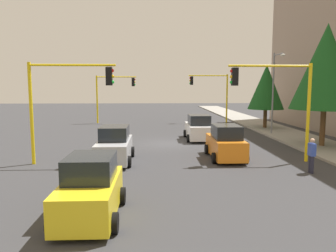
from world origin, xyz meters
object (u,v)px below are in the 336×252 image
traffic_signal_near_right (66,92)px  car_orange (226,143)px  street_lamp_curbside (275,85)px  pedestrian_crossing (312,155)px  car_yellow (91,190)px  tree_roadside_mid (266,87)px  traffic_signal_far_left (212,89)px  tree_roadside_near (326,67)px  car_white (199,128)px  traffic_signal_far_right (113,90)px  car_silver (114,146)px  traffic_signal_near_left (276,92)px

traffic_signal_near_right → car_orange: size_ratio=1.36×
street_lamp_curbside → pedestrian_crossing: 12.82m
car_yellow → pedestrian_crossing: (-4.90, 9.59, 0.01)m
tree_roadside_mid → pedestrian_crossing: 17.11m
traffic_signal_far_left → street_lamp_curbside: street_lamp_curbside is taller
tree_roadside_near → car_white: 9.94m
traffic_signal_far_left → traffic_signal_far_right: bearing=-90.0°
traffic_signal_far_left → car_orange: size_ratio=1.40×
traffic_signal_far_right → car_orange: traffic_signal_far_right is taller
car_silver → traffic_signal_near_right: bearing=-80.3°
car_white → car_silver: (7.35, -5.72, -0.00)m
car_orange → tree_roadside_mid: bearing=152.3°
tree_roadside_mid → traffic_signal_far_left: bearing=-144.3°
tree_roadside_mid → traffic_signal_near_right: bearing=-48.2°
traffic_signal_near_right → pedestrian_crossing: traffic_signal_near_right is taller
car_yellow → traffic_signal_far_right: bearing=-174.5°
car_white → car_silver: 9.31m
car_silver → car_yellow: (7.77, 0.18, -0.00)m
tree_roadside_mid → car_orange: bearing=-27.7°
traffic_signal_far_right → car_white: size_ratio=1.30×
car_orange → pedestrian_crossing: car_orange is taller
traffic_signal_near_left → car_white: size_ratio=1.29×
traffic_signal_near_left → car_yellow: 11.75m
street_lamp_curbside → car_white: 7.74m
car_silver → traffic_signal_far_left: bearing=155.6°
traffic_signal_far_right → car_white: traffic_signal_far_right is taller
tree_roadside_mid → pedestrian_crossing: (16.45, -3.43, -3.23)m
street_lamp_curbside → car_white: (1.84, -6.68, -3.45)m
traffic_signal_near_left → tree_roadside_near: bearing=129.5°
traffic_signal_far_right → pedestrian_crossing: size_ratio=3.20×
traffic_signal_near_left → traffic_signal_near_right: 11.31m
traffic_signal_near_right → car_orange: 9.32m
traffic_signal_near_left → pedestrian_crossing: bearing=20.5°
car_white → pedestrian_crossing: size_ratio=2.46×
traffic_signal_far_right → car_yellow: traffic_signal_far_right is taller
car_orange → traffic_signal_far_right: bearing=-155.3°
tree_roadside_mid → street_lamp_curbside: bearing=-10.3°
traffic_signal_far_left → car_orange: traffic_signal_far_left is taller
pedestrian_crossing → car_silver: bearing=-106.4°
car_orange → pedestrian_crossing: 4.80m
traffic_signal_far_left → car_yellow: bearing=-17.7°
street_lamp_curbside → tree_roadside_near: size_ratio=0.84×
tree_roadside_mid → car_yellow: (21.35, -13.02, -3.24)m
car_yellow → car_silver: bearing=-178.7°
car_yellow → car_white: bearing=159.9°
traffic_signal_near_left → tree_roadside_mid: size_ratio=0.86×
traffic_signal_near_right → pedestrian_crossing: size_ratio=3.19×
tree_roadside_near → car_white: bearing=-115.3°
car_silver → pedestrian_crossing: bearing=73.6°
traffic_signal_near_left → pedestrian_crossing: traffic_signal_near_left is taller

